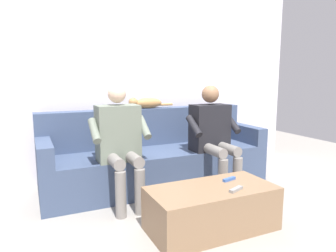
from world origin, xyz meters
TOP-DOWN VIEW (x-y plane):
  - ground_plane at (0.00, 0.60)m, footprint 8.00×8.00m
  - back_wall at (0.00, -0.69)m, footprint 4.68×0.06m
  - couch at (0.00, -0.16)m, footprint 2.56×0.80m
  - coffee_table at (0.00, 1.07)m, footprint 1.04×0.51m
  - person_left_seated at (-0.53, 0.26)m, footprint 0.57×0.58m
  - person_right_seated at (0.53, 0.24)m, footprint 0.56×0.55m
  - cat_on_backrest at (0.01, -0.40)m, footprint 0.57×0.13m
  - remote_gray at (-0.13, 1.21)m, footprint 0.15×0.09m
  - remote_blue at (-0.23, 0.99)m, footprint 0.14×0.06m

SIDE VIEW (x-z plane):
  - ground_plane at x=0.00m, z-range 0.00..0.00m
  - coffee_table at x=0.00m, z-range 0.00..0.36m
  - couch at x=0.00m, z-range -0.13..0.75m
  - remote_gray at x=-0.13m, z-range 0.36..0.38m
  - remote_blue at x=-0.23m, z-range 0.36..0.38m
  - person_left_seated at x=-0.53m, z-range 0.07..1.23m
  - person_right_seated at x=0.53m, z-range 0.07..1.24m
  - cat_on_backrest at x=0.01m, z-range 0.87..1.01m
  - back_wall at x=0.00m, z-range 0.00..2.44m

